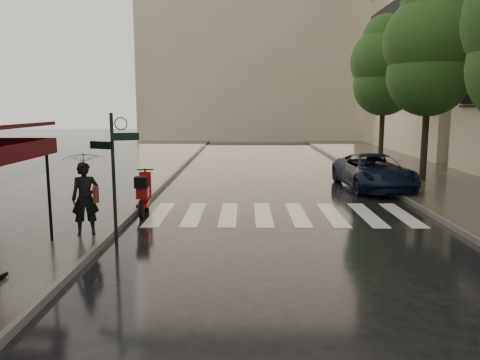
{
  "coord_description": "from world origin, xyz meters",
  "views": [
    {
      "loc": [
        1.89,
        -7.85,
        3.25
      ],
      "look_at": [
        1.77,
        3.84,
        1.4
      ],
      "focal_mm": 35.0,
      "sensor_mm": 36.0,
      "label": 1
    }
  ],
  "objects": [
    {
      "name": "curb_near",
      "position": [
        -1.45,
        12.0,
        0.07
      ],
      "size": [
        0.12,
        60.0,
        0.16
      ],
      "primitive_type": "cube",
      "color": "#595651",
      "rests_on": "ground"
    },
    {
      "name": "signpost",
      "position": [
        -1.19,
        3.0,
        1.83
      ],
      "size": [
        1.17,
        0.29,
        3.1
      ],
      "color": "black",
      "rests_on": "ground"
    },
    {
      "name": "parked_car",
      "position": [
        7.0,
        10.55,
        0.69
      ],
      "size": [
        2.62,
        5.08,
        1.37
      ],
      "primitive_type": "imported",
      "rotation": [
        0.0,
        0.0,
        0.07
      ],
      "color": "black",
      "rests_on": "ground"
    },
    {
      "name": "tree_mid",
      "position": [
        9.5,
        12.0,
        5.59
      ],
      "size": [
        3.8,
        3.8,
        8.34
      ],
      "color": "black",
      "rests_on": "sidewalk_far"
    },
    {
      "name": "pedestrian_with_umbrella",
      "position": [
        -2.0,
        3.3,
        1.8
      ],
      "size": [
        1.34,
        1.35,
        2.53
      ],
      "rotation": [
        0.0,
        0.0,
        0.31
      ],
      "color": "black",
      "rests_on": "sidewalk_near"
    },
    {
      "name": "sidewalk_far",
      "position": [
        10.25,
        12.0,
        0.06
      ],
      "size": [
        5.5,
        60.0,
        0.12
      ],
      "primitive_type": "cube",
      "color": "#38332D",
      "rests_on": "ground"
    },
    {
      "name": "crosswalk",
      "position": [
        2.98,
        6.0,
        0.01
      ],
      "size": [
        7.85,
        3.2,
        0.01
      ],
      "color": "silver",
      "rests_on": "ground"
    },
    {
      "name": "tree_far",
      "position": [
        9.7,
        19.0,
        5.46
      ],
      "size": [
        3.8,
        3.8,
        8.16
      ],
      "color": "black",
      "rests_on": "sidewalk_far"
    },
    {
      "name": "ground",
      "position": [
        0.0,
        0.0,
        0.0
      ],
      "size": [
        120.0,
        120.0,
        0.0
      ],
      "primitive_type": "plane",
      "color": "black",
      "rests_on": "ground"
    },
    {
      "name": "haussmann_far",
      "position": [
        16.5,
        26.0,
        9.25
      ],
      "size": [
        8.0,
        16.0,
        18.5
      ],
      "primitive_type": "cube",
      "color": "#B5AD8A",
      "rests_on": "ground"
    },
    {
      "name": "sidewalk_near",
      "position": [
        -4.5,
        12.0,
        0.06
      ],
      "size": [
        6.0,
        60.0,
        0.12
      ],
      "primitive_type": "cube",
      "color": "#38332D",
      "rests_on": "ground"
    },
    {
      "name": "backdrop_building",
      "position": [
        3.0,
        38.0,
        10.0
      ],
      "size": [
        22.0,
        6.0,
        20.0
      ],
      "primitive_type": "cube",
      "color": "#B5AD8A",
      "rests_on": "ground"
    },
    {
      "name": "curb_far",
      "position": [
        7.45,
        12.0,
        0.07
      ],
      "size": [
        0.12,
        60.0,
        0.16
      ],
      "primitive_type": "cube",
      "color": "#595651",
      "rests_on": "ground"
    },
    {
      "name": "scooter",
      "position": [
        -1.19,
        6.08,
        0.6
      ],
      "size": [
        0.6,
        1.95,
        1.28
      ],
      "rotation": [
        0.0,
        0.0,
        0.11
      ],
      "color": "black",
      "rests_on": "ground"
    }
  ]
}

